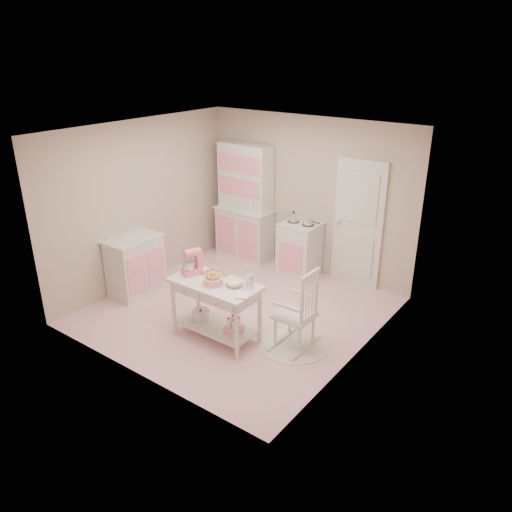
{
  "coord_description": "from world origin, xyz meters",
  "views": [
    {
      "loc": [
        4.05,
        -5.02,
        3.61
      ],
      "look_at": [
        0.5,
        -0.21,
        1.07
      ],
      "focal_mm": 35.0,
      "sensor_mm": 36.0,
      "label": 1
    }
  ],
  "objects_px": {
    "bread_basket": "(213,281)",
    "stand_mixer": "(191,262)",
    "rocking_chair": "(295,308)",
    "work_table": "(216,310)",
    "stove": "(300,249)",
    "base_cabinet": "(135,266)",
    "hutch": "(244,203)"
  },
  "relations": [
    {
      "from": "rocking_chair",
      "to": "stand_mixer",
      "type": "height_order",
      "value": "stand_mixer"
    },
    {
      "from": "base_cabinet",
      "to": "bread_basket",
      "type": "relative_size",
      "value": 3.68
    },
    {
      "from": "stove",
      "to": "base_cabinet",
      "type": "bearing_deg",
      "value": -128.92
    },
    {
      "from": "bread_basket",
      "to": "stand_mixer",
      "type": "bearing_deg",
      "value": 170.96
    },
    {
      "from": "rocking_chair",
      "to": "hutch",
      "type": "bearing_deg",
      "value": 139.78
    },
    {
      "from": "base_cabinet",
      "to": "hutch",
      "type": "bearing_deg",
      "value": 77.21
    },
    {
      "from": "hutch",
      "to": "base_cabinet",
      "type": "xyz_separation_m",
      "value": [
        -0.48,
        -2.14,
        -0.58
      ]
    },
    {
      "from": "base_cabinet",
      "to": "rocking_chair",
      "type": "height_order",
      "value": "rocking_chair"
    },
    {
      "from": "base_cabinet",
      "to": "rocking_chair",
      "type": "distance_m",
      "value": 2.8
    },
    {
      "from": "rocking_chair",
      "to": "work_table",
      "type": "height_order",
      "value": "rocking_chair"
    },
    {
      "from": "work_table",
      "to": "bread_basket",
      "type": "xyz_separation_m",
      "value": [
        0.02,
        -0.05,
        0.45
      ]
    },
    {
      "from": "base_cabinet",
      "to": "bread_basket",
      "type": "height_order",
      "value": "base_cabinet"
    },
    {
      "from": "rocking_chair",
      "to": "work_table",
      "type": "relative_size",
      "value": 0.92
    },
    {
      "from": "stand_mixer",
      "to": "rocking_chair",
      "type": "bearing_deg",
      "value": 39.2
    },
    {
      "from": "stove",
      "to": "stand_mixer",
      "type": "height_order",
      "value": "stand_mixer"
    },
    {
      "from": "bread_basket",
      "to": "work_table",
      "type": "bearing_deg",
      "value": 111.8
    },
    {
      "from": "base_cabinet",
      "to": "work_table",
      "type": "relative_size",
      "value": 0.77
    },
    {
      "from": "base_cabinet",
      "to": "bread_basket",
      "type": "bearing_deg",
      "value": -8.78
    },
    {
      "from": "base_cabinet",
      "to": "rocking_chair",
      "type": "xyz_separation_m",
      "value": [
        2.79,
        0.2,
        0.09
      ]
    },
    {
      "from": "rocking_chair",
      "to": "stand_mixer",
      "type": "relative_size",
      "value": 3.24
    },
    {
      "from": "stove",
      "to": "bread_basket",
      "type": "xyz_separation_m",
      "value": [
        0.17,
        -2.37,
        0.39
      ]
    },
    {
      "from": "bread_basket",
      "to": "rocking_chair",
      "type": "bearing_deg",
      "value": 27.39
    },
    {
      "from": "hutch",
      "to": "stove",
      "type": "bearing_deg",
      "value": -2.39
    },
    {
      "from": "stove",
      "to": "stand_mixer",
      "type": "xyz_separation_m",
      "value": [
        -0.27,
        -2.3,
        0.51
      ]
    },
    {
      "from": "hutch",
      "to": "work_table",
      "type": "relative_size",
      "value": 1.73
    },
    {
      "from": "stove",
      "to": "stand_mixer",
      "type": "bearing_deg",
      "value": -96.6
    },
    {
      "from": "stand_mixer",
      "to": "work_table",
      "type": "bearing_deg",
      "value": 19.73
    },
    {
      "from": "hutch",
      "to": "work_table",
      "type": "distance_m",
      "value": 2.81
    },
    {
      "from": "work_table",
      "to": "base_cabinet",
      "type": "bearing_deg",
      "value": 172.65
    },
    {
      "from": "base_cabinet",
      "to": "rocking_chair",
      "type": "bearing_deg",
      "value": 4.0
    },
    {
      "from": "stove",
      "to": "work_table",
      "type": "height_order",
      "value": "stove"
    },
    {
      "from": "stove",
      "to": "rocking_chair",
      "type": "bearing_deg",
      "value": -59.73
    }
  ]
}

